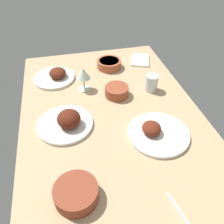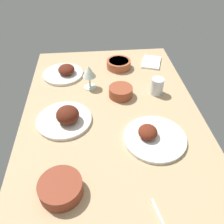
# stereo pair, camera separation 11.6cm
# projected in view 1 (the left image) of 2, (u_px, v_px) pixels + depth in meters

# --- Properties ---
(dining_table) EXTENTS (1.40, 0.90, 0.04)m
(dining_table) POSITION_uv_depth(u_px,v_px,m) (112.00, 118.00, 1.18)
(dining_table) COLOR tan
(dining_table) RESTS_ON ground
(plate_center_main) EXTENTS (0.25, 0.25, 0.07)m
(plate_center_main) POSITION_uv_depth(u_px,v_px,m) (55.00, 76.00, 1.40)
(plate_center_main) COLOR silver
(plate_center_main) RESTS_ON dining_table
(plate_near_viewer) EXTENTS (0.27, 0.27, 0.09)m
(plate_near_viewer) POSITION_uv_depth(u_px,v_px,m) (67.00, 122.00, 1.09)
(plate_near_viewer) COLOR silver
(plate_near_viewer) RESTS_ON dining_table
(plate_far_side) EXTENTS (0.28, 0.28, 0.07)m
(plate_far_side) POSITION_uv_depth(u_px,v_px,m) (157.00, 132.00, 1.06)
(plate_far_side) COLOR silver
(plate_far_side) RESTS_ON dining_table
(bowl_onions) EXTENTS (0.13, 0.13, 0.06)m
(bowl_onions) POSITION_uv_depth(u_px,v_px,m) (117.00, 91.00, 1.27)
(bowl_onions) COLOR brown
(bowl_onions) RESTS_ON dining_table
(bowl_pasta) EXTENTS (0.16, 0.16, 0.06)m
(bowl_pasta) POSITION_uv_depth(u_px,v_px,m) (76.00, 193.00, 0.82)
(bowl_pasta) COLOR brown
(bowl_pasta) RESTS_ON dining_table
(bowl_potatoes) EXTENTS (0.15, 0.15, 0.05)m
(bowl_potatoes) POSITION_uv_depth(u_px,v_px,m) (109.00, 64.00, 1.50)
(bowl_potatoes) COLOR #A35133
(bowl_potatoes) RESTS_ON dining_table
(wine_glass) EXTENTS (0.08, 0.08, 0.14)m
(wine_glass) POSITION_uv_depth(u_px,v_px,m) (83.00, 74.00, 1.27)
(wine_glass) COLOR silver
(wine_glass) RESTS_ON dining_table
(water_tumbler) EXTENTS (0.07, 0.07, 0.09)m
(water_tumbler) POSITION_uv_depth(u_px,v_px,m) (151.00, 83.00, 1.30)
(water_tumbler) COLOR silver
(water_tumbler) RESTS_ON dining_table
(folded_napkin) EXTENTS (0.20, 0.16, 0.01)m
(folded_napkin) POSITION_uv_depth(u_px,v_px,m) (140.00, 60.00, 1.58)
(folded_napkin) COLOR white
(folded_napkin) RESTS_ON dining_table
(fork_loose) EXTENTS (0.19, 0.05, 0.01)m
(fork_loose) POSITION_uv_depth(u_px,v_px,m) (183.00, 217.00, 0.78)
(fork_loose) COLOR silver
(fork_loose) RESTS_ON dining_table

